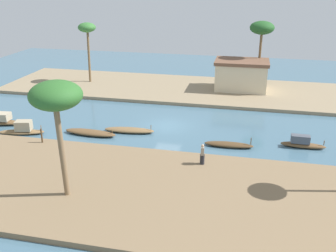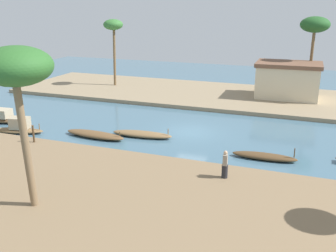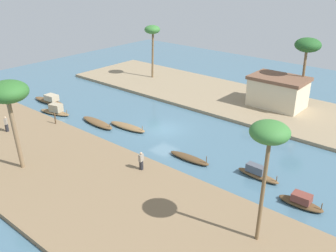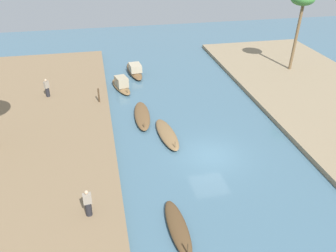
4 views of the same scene
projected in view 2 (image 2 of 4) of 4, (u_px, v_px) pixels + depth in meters
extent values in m
plane|color=#476B7F|center=(190.00, 132.00, 30.53)|extent=(72.71, 72.71, 0.00)
cube|color=#846B4C|center=(115.00, 203.00, 19.19)|extent=(47.44, 12.62, 0.38)
cube|color=#937F60|center=(225.00, 96.00, 41.77)|extent=(47.44, 12.62, 0.38)
ellipsoid|color=brown|center=(264.00, 156.00, 25.06)|extent=(4.20, 1.09, 0.42)
cylinder|color=brown|center=(295.00, 153.00, 24.35)|extent=(0.07, 0.07, 0.62)
ellipsoid|color=brown|center=(142.00, 134.00, 29.34)|extent=(4.81, 1.54, 0.43)
cylinder|color=brown|center=(168.00, 132.00, 28.68)|extent=(0.07, 0.07, 0.44)
ellipsoid|color=brown|center=(17.00, 131.00, 30.28)|extent=(4.36, 2.06, 0.37)
cube|color=tan|center=(20.00, 123.00, 30.05)|extent=(1.60, 1.29, 0.90)
cylinder|color=brown|center=(39.00, 127.00, 29.94)|extent=(0.07, 0.07, 0.49)
cube|color=tan|center=(1.00, 113.00, 32.75)|extent=(1.73, 1.26, 0.72)
ellipsoid|color=brown|center=(95.00, 135.00, 29.18)|extent=(5.08, 1.54, 0.46)
cylinder|color=brown|center=(120.00, 134.00, 28.22)|extent=(0.07, 0.07, 0.35)
cylinder|color=#232328|center=(225.00, 171.00, 21.49)|extent=(0.38, 0.38, 0.78)
cube|color=gray|center=(225.00, 159.00, 21.28)|extent=(0.28, 0.46, 0.62)
sphere|color=tan|center=(226.00, 153.00, 21.15)|extent=(0.21, 0.21, 0.21)
cylinder|color=#4C3823|center=(33.00, 134.00, 26.98)|extent=(0.14, 0.14, 1.24)
cylinder|color=#7F6647|center=(26.00, 147.00, 17.62)|extent=(0.35, 0.63, 6.15)
ellipsoid|color=#2D6628|center=(16.00, 66.00, 16.51)|extent=(3.18, 3.18, 1.75)
cylinder|color=brown|center=(311.00, 63.00, 40.39)|extent=(0.31, 0.77, 6.76)
ellipsoid|color=#235623|center=(315.00, 25.00, 39.18)|extent=(2.99, 2.99, 1.64)
cylinder|color=brown|center=(115.00, 57.00, 45.58)|extent=(0.30, 0.57, 6.64)
ellipsoid|color=#387533|center=(113.00, 25.00, 44.44)|extent=(2.28, 2.28, 1.25)
cube|color=beige|center=(287.00, 82.00, 39.84)|extent=(6.19, 4.34, 3.26)
cube|color=brown|center=(289.00, 64.00, 39.28)|extent=(6.56, 4.60, 0.39)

